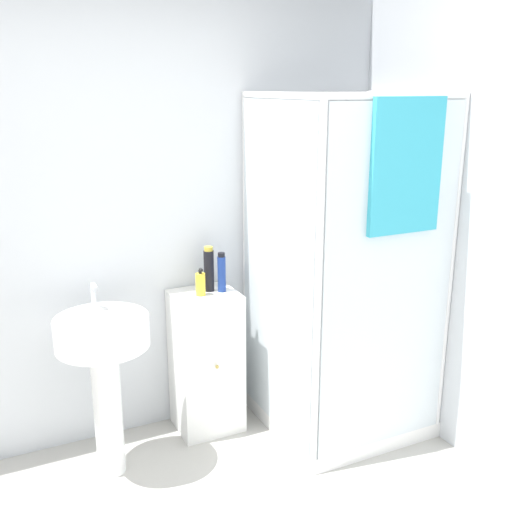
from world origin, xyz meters
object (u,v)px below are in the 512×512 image
object	(u,v)px
shampoo_bottle_tall_black	(209,269)
sink	(104,357)
soap_dispenser	(200,284)
shampoo_bottle_blue	(222,273)

from	to	relation	value
shampoo_bottle_tall_black	sink	bearing A→B (deg)	-161.15
sink	shampoo_bottle_tall_black	xyz separation A→B (m)	(0.66, 0.22, 0.31)
sink	shampoo_bottle_tall_black	size ratio (longest dim) A/B	3.85
sink	soap_dispenser	size ratio (longest dim) A/B	6.29
soap_dispenser	shampoo_bottle_tall_black	xyz separation A→B (m)	(0.07, 0.05, 0.06)
soap_dispenser	shampoo_bottle_blue	distance (m)	0.14
soap_dispenser	shampoo_bottle_tall_black	world-z (taller)	shampoo_bottle_tall_black
shampoo_bottle_blue	soap_dispenser	bearing A→B (deg)	-176.27
shampoo_bottle_tall_black	shampoo_bottle_blue	size ratio (longest dim) A/B	1.14
soap_dispenser	shampoo_bottle_tall_black	distance (m)	0.11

